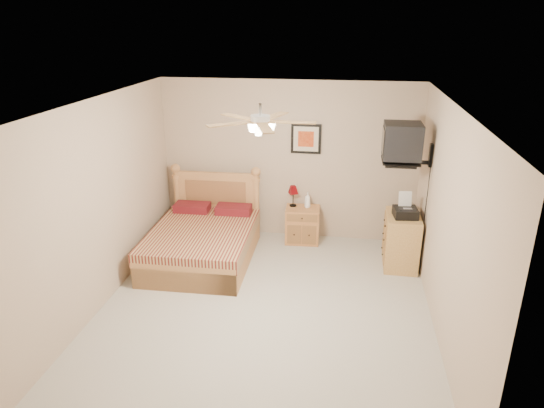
# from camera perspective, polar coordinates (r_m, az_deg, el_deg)

# --- Properties ---
(floor) EXTENTS (4.50, 4.50, 0.00)m
(floor) POSITION_cam_1_polar(r_m,az_deg,el_deg) (6.10, -0.85, -12.20)
(floor) COLOR #A9A599
(floor) RESTS_ON ground
(ceiling) EXTENTS (4.00, 4.50, 0.04)m
(ceiling) POSITION_cam_1_polar(r_m,az_deg,el_deg) (5.17, -1.00, 11.66)
(ceiling) COLOR white
(ceiling) RESTS_ON ground
(wall_back) EXTENTS (4.00, 0.04, 2.50)m
(wall_back) POSITION_cam_1_polar(r_m,az_deg,el_deg) (7.62, 1.94, 5.07)
(wall_back) COLOR tan
(wall_back) RESTS_ON ground
(wall_front) EXTENTS (4.00, 0.04, 2.50)m
(wall_front) POSITION_cam_1_polar(r_m,az_deg,el_deg) (3.58, -7.21, -14.84)
(wall_front) COLOR tan
(wall_front) RESTS_ON ground
(wall_left) EXTENTS (0.04, 4.50, 2.50)m
(wall_left) POSITION_cam_1_polar(r_m,az_deg,el_deg) (6.16, -19.60, -0.11)
(wall_left) COLOR tan
(wall_left) RESTS_ON ground
(wall_right) EXTENTS (0.04, 4.50, 2.50)m
(wall_right) POSITION_cam_1_polar(r_m,az_deg,el_deg) (5.56, 19.86, -2.39)
(wall_right) COLOR tan
(wall_right) RESTS_ON ground
(bed) EXTENTS (1.43, 1.86, 1.19)m
(bed) POSITION_cam_1_polar(r_m,az_deg,el_deg) (7.02, -8.36, -2.24)
(bed) COLOR #BC7C47
(bed) RESTS_ON ground
(nightstand) EXTENTS (0.54, 0.42, 0.57)m
(nightstand) POSITION_cam_1_polar(r_m,az_deg,el_deg) (7.69, 3.59, -2.45)
(nightstand) COLOR #BB7439
(nightstand) RESTS_ON ground
(table_lamp) EXTENTS (0.23, 0.23, 0.33)m
(table_lamp) POSITION_cam_1_polar(r_m,az_deg,el_deg) (7.60, 2.50, 0.96)
(table_lamp) COLOR #600308
(table_lamp) RESTS_ON nightstand
(lotion_bottle) EXTENTS (0.11, 0.11, 0.25)m
(lotion_bottle) POSITION_cam_1_polar(r_m,az_deg,el_deg) (7.57, 4.21, 0.48)
(lotion_bottle) COLOR white
(lotion_bottle) RESTS_ON nightstand
(framed_picture) EXTENTS (0.46, 0.04, 0.46)m
(framed_picture) POSITION_cam_1_polar(r_m,az_deg,el_deg) (7.48, 4.03, 7.66)
(framed_picture) COLOR black
(framed_picture) RESTS_ON wall_back
(dresser) EXTENTS (0.47, 0.67, 0.78)m
(dresser) POSITION_cam_1_polar(r_m,az_deg,el_deg) (7.14, 14.96, -4.17)
(dresser) COLOR #9E692F
(dresser) RESTS_ON ground
(fax_machine) EXTENTS (0.35, 0.37, 0.34)m
(fax_machine) POSITION_cam_1_polar(r_m,az_deg,el_deg) (6.87, 15.51, -0.17)
(fax_machine) COLOR black
(fax_machine) RESTS_ON dresser
(magazine_lower) EXTENTS (0.27, 0.31, 0.03)m
(magazine_lower) POSITION_cam_1_polar(r_m,az_deg,el_deg) (7.21, 14.88, -0.43)
(magazine_lower) COLOR #BEB494
(magazine_lower) RESTS_ON dresser
(magazine_upper) EXTENTS (0.27, 0.32, 0.02)m
(magazine_upper) POSITION_cam_1_polar(r_m,az_deg,el_deg) (7.21, 15.07, -0.24)
(magazine_upper) COLOR gray
(magazine_upper) RESTS_ON magazine_lower
(wall_tv) EXTENTS (0.56, 0.46, 0.58)m
(wall_tv) POSITION_cam_1_polar(r_m,az_deg,el_deg) (6.61, 16.34, 6.77)
(wall_tv) COLOR black
(wall_tv) RESTS_ON wall_right
(ceiling_fan) EXTENTS (1.14, 1.14, 0.28)m
(ceiling_fan) POSITION_cam_1_polar(r_m,az_deg,el_deg) (5.00, -1.39, 9.71)
(ceiling_fan) COLOR white
(ceiling_fan) RESTS_ON ceiling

